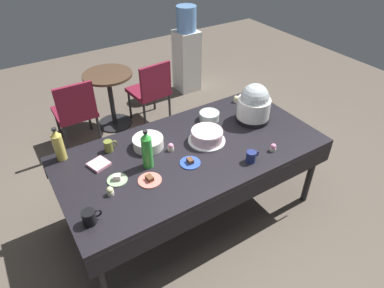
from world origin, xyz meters
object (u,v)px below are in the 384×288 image
cupcake_mint (171,147)px  soda_bottle_ginger_ale (58,145)px  cupcake_rose (273,148)px  water_cooler (187,52)px  maroon_chair_left (75,110)px  frosted_layer_cake (207,136)px  ceramic_snack_bowl (148,142)px  soda_bottle_lime_soda (147,150)px  round_cafe_table (110,90)px  coffee_mug_black (89,217)px  maroon_chair_right (151,89)px  dessert_plate_sage (117,179)px  coffee_mug_navy (251,156)px  coffee_mug_olive (109,146)px  glass_salad_bowl (209,116)px  cupcake_lemon (236,99)px  cupcake_cocoa (110,191)px  dessert_plate_cobalt (190,162)px  cupcake_berry (263,106)px  dessert_plate_coral (150,180)px  slow_cooker (254,104)px  potluck_table (192,155)px

cupcake_mint → soda_bottle_ginger_ale: (-0.79, 0.37, 0.10)m
cupcake_rose → water_cooler: water_cooler is taller
soda_bottle_ginger_ale → maroon_chair_left: (0.40, 1.16, -0.39)m
frosted_layer_cake → ceramic_snack_bowl: 0.50m
soda_bottle_lime_soda → round_cafe_table: bearing=79.1°
coffee_mug_black → maroon_chair_right: size_ratio=0.15×
coffee_mug_black → maroon_chair_right: bearing=54.3°
cupcake_mint → dessert_plate_sage: bearing=-168.4°
coffee_mug_navy → coffee_mug_olive: bearing=141.0°
cupcake_mint → soda_bottle_ginger_ale: soda_bottle_ginger_ale is taller
soda_bottle_lime_soda → maroon_chair_left: soda_bottle_lime_soda is taller
cupcake_mint → maroon_chair_left: (-0.39, 1.53, -0.29)m
ceramic_snack_bowl → glass_salad_bowl: bearing=6.1°
coffee_mug_olive → maroon_chair_right: (1.00, 1.26, -0.31)m
dessert_plate_sage → cupcake_lemon: 1.54m
dessert_plate_sage → coffee_mug_black: bearing=-136.5°
cupcake_cocoa → maroon_chair_right: (1.18, 1.75, -0.29)m
dessert_plate_cobalt → soda_bottle_lime_soda: size_ratio=0.50×
cupcake_rose → cupcake_berry: size_ratio=1.00×
dessert_plate_coral → coffee_mug_navy: bearing=-16.0°
cupcake_lemon → soda_bottle_lime_soda: size_ratio=0.20×
cupcake_lemon → round_cafe_table: size_ratio=0.09×
cupcake_cocoa → soda_bottle_ginger_ale: bearing=106.9°
dessert_plate_cobalt → coffee_mug_olive: (-0.48, 0.49, 0.04)m
dessert_plate_sage → cupcake_lemon: cupcake_lemon is taller
frosted_layer_cake → soda_bottle_lime_soda: 0.58m
cupcake_berry → coffee_mug_olive: 1.54m
dessert_plate_coral → cupcake_cocoa: cupcake_cocoa is taller
frosted_layer_cake → round_cafe_table: (-0.21, 1.81, -0.30)m
slow_cooker → soda_bottle_ginger_ale: slow_cooker is taller
cupcake_lemon → soda_bottle_ginger_ale: 1.75m
coffee_mug_olive → maroon_chair_right: size_ratio=0.13×
slow_cooker → maroon_chair_right: size_ratio=0.43×
potluck_table → cupcake_berry: (0.94, 0.17, 0.09)m
cupcake_lemon → round_cafe_table: bearing=121.1°
cupcake_mint → coffee_mug_black: coffee_mug_black is taller
dessert_plate_coral → maroon_chair_left: maroon_chair_left is taller
cupcake_cocoa → dessert_plate_sage: bearing=49.4°
slow_cooker → cupcake_rose: bearing=-109.8°
dessert_plate_coral → soda_bottle_ginger_ale: bearing=128.0°
coffee_mug_olive → maroon_chair_left: bearing=88.2°
coffee_mug_olive → soda_bottle_ginger_ale: bearing=163.6°
cupcake_cocoa → water_cooler: 3.11m
soda_bottle_lime_soda → cupcake_mint: bearing=18.5°
maroon_chair_left → water_cooler: (1.84, 0.57, 0.10)m
potluck_table → coffee_mug_navy: coffee_mug_navy is taller
potluck_table → coffee_mug_black: 1.03m
glass_salad_bowl → cupcake_mint: bearing=-158.1°
maroon_chair_left → soda_bottle_lime_soda: bearing=-84.8°
ceramic_snack_bowl → dessert_plate_sage: size_ratio=1.68×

